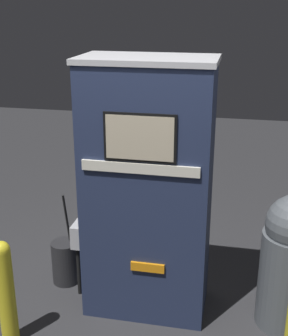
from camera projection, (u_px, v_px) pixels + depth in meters
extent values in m
plane|color=#2D2D30|center=(141.00, 323.00, 3.69)|extent=(14.00, 14.00, 0.00)
cube|color=#232D4C|center=(147.00, 254.00, 3.78)|extent=(0.95, 0.53, 0.95)
cube|color=#232D4C|center=(148.00, 135.00, 3.44)|extent=(0.95, 0.53, 1.05)
cube|color=#B7B7BC|center=(148.00, 59.00, 3.25)|extent=(0.98, 0.56, 0.04)
cube|color=black|center=(140.00, 138.00, 3.17)|extent=(0.51, 0.01, 0.35)
cube|color=beige|center=(140.00, 138.00, 3.16)|extent=(0.47, 0.01, 0.31)
cube|color=silver|center=(140.00, 169.00, 3.24)|extent=(0.84, 0.02, 0.07)
cube|color=orange|center=(148.00, 267.00, 3.49)|extent=(0.26, 0.02, 0.07)
cube|color=#B7B7BC|center=(81.00, 233.00, 3.71)|extent=(0.09, 0.24, 0.19)
cylinder|color=black|center=(79.00, 271.00, 3.74)|extent=(0.03, 0.03, 0.42)
cylinder|color=yellow|center=(6.00, 297.00, 3.38)|extent=(0.13, 0.13, 0.77)
sphere|color=yellow|center=(1.00, 250.00, 3.25)|extent=(0.13, 0.13, 0.13)
cylinder|color=#262628|center=(66.00, 262.00, 4.18)|extent=(0.24, 0.24, 0.39)
cylinder|color=black|center=(67.00, 219.00, 4.03)|extent=(0.02, 0.13, 0.50)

